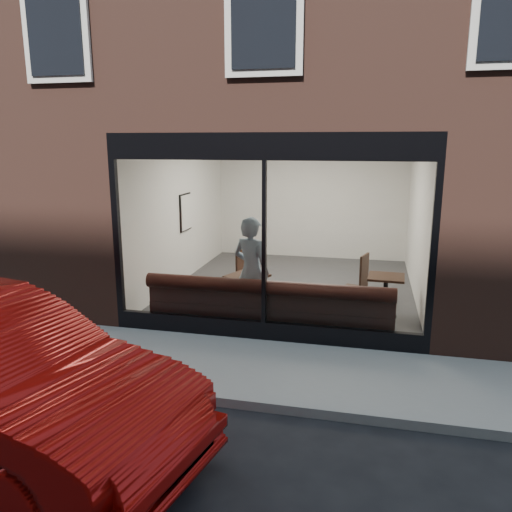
% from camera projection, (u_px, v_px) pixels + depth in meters
% --- Properties ---
extents(ground, '(120.00, 120.00, 0.00)m').
position_uv_depth(ground, '(228.00, 404.00, 5.98)').
color(ground, black).
rests_on(ground, ground).
extents(sidewalk_near, '(40.00, 2.00, 0.01)m').
position_uv_depth(sidewalk_near, '(248.00, 367.00, 6.92)').
color(sidewalk_near, gray).
rests_on(sidewalk_near, ground).
extents(kerb_near, '(40.00, 0.10, 0.12)m').
position_uv_depth(kerb_near, '(227.00, 401.00, 5.92)').
color(kerb_near, gray).
rests_on(kerb_near, ground).
extents(host_building_pier_left, '(2.50, 12.00, 3.20)m').
position_uv_depth(host_building_pier_left, '(178.00, 195.00, 14.04)').
color(host_building_pier_left, brown).
rests_on(host_building_pier_left, ground).
extents(host_building_pier_right, '(2.50, 12.00, 3.20)m').
position_uv_depth(host_building_pier_right, '(462.00, 202.00, 12.39)').
color(host_building_pier_right, brown).
rests_on(host_building_pier_right, ground).
extents(host_building_backfill, '(5.00, 6.00, 3.20)m').
position_uv_depth(host_building_backfill, '(322.00, 189.00, 16.07)').
color(host_building_backfill, brown).
rests_on(host_building_backfill, ground).
extents(cafe_floor, '(6.00, 6.00, 0.00)m').
position_uv_depth(cafe_floor, '(293.00, 287.00, 10.72)').
color(cafe_floor, '#2D2D30').
rests_on(cafe_floor, ground).
extents(cafe_ceiling, '(6.00, 6.00, 0.00)m').
position_uv_depth(cafe_ceiling, '(295.00, 136.00, 10.01)').
color(cafe_ceiling, white).
rests_on(cafe_ceiling, host_building_upper).
extents(cafe_wall_back, '(5.00, 0.00, 5.00)m').
position_uv_depth(cafe_wall_back, '(311.00, 199.00, 13.21)').
color(cafe_wall_back, silver).
rests_on(cafe_wall_back, ground).
extents(cafe_wall_left, '(0.00, 6.00, 6.00)m').
position_uv_depth(cafe_wall_left, '(181.00, 210.00, 10.91)').
color(cafe_wall_left, silver).
rests_on(cafe_wall_left, ground).
extents(cafe_wall_right, '(0.00, 6.00, 6.00)m').
position_uv_depth(cafe_wall_right, '(419.00, 218.00, 9.82)').
color(cafe_wall_right, silver).
rests_on(cafe_wall_right, ground).
extents(storefront_kick, '(5.00, 0.10, 0.30)m').
position_uv_depth(storefront_kick, '(264.00, 330.00, 7.89)').
color(storefront_kick, black).
rests_on(storefront_kick, ground).
extents(storefront_header, '(5.00, 0.10, 0.40)m').
position_uv_depth(storefront_header, '(265.00, 146.00, 7.25)').
color(storefront_header, black).
rests_on(storefront_header, host_building_upper).
extents(storefront_mullion, '(0.06, 0.10, 2.50)m').
position_uv_depth(storefront_mullion, '(264.00, 244.00, 7.58)').
color(storefront_mullion, black).
rests_on(storefront_mullion, storefront_kick).
extents(storefront_glass, '(4.80, 0.00, 4.80)m').
position_uv_depth(storefront_glass, '(264.00, 244.00, 7.55)').
color(storefront_glass, white).
rests_on(storefront_glass, storefront_kick).
extents(banquette, '(4.00, 0.55, 0.45)m').
position_uv_depth(banquette, '(269.00, 318.00, 8.25)').
color(banquette, '#341713').
rests_on(banquette, cafe_floor).
extents(person, '(0.80, 0.66, 1.86)m').
position_uv_depth(person, '(251.00, 271.00, 8.40)').
color(person, '#86A3B8').
rests_on(person, cafe_floor).
extents(cafe_table_left, '(0.83, 0.83, 0.04)m').
position_uv_depth(cafe_table_left, '(247.00, 276.00, 8.84)').
color(cafe_table_left, black).
rests_on(cafe_table_left, cafe_floor).
extents(cafe_table_right, '(0.65, 0.65, 0.04)m').
position_uv_depth(cafe_table_right, '(386.00, 277.00, 8.78)').
color(cafe_table_right, black).
rests_on(cafe_table_right, cafe_floor).
extents(cafe_chair_left, '(0.56, 0.56, 0.04)m').
position_uv_depth(cafe_chair_left, '(235.00, 281.00, 10.33)').
color(cafe_chair_left, black).
rests_on(cafe_chair_left, cafe_floor).
extents(cafe_chair_right, '(0.55, 0.55, 0.04)m').
position_uv_depth(cafe_chair_right, '(354.00, 289.00, 9.84)').
color(cafe_chair_right, black).
rests_on(cafe_chair_right, cafe_floor).
extents(wall_poster, '(0.02, 0.58, 0.77)m').
position_uv_depth(wall_poster, '(186.00, 212.00, 11.10)').
color(wall_poster, white).
rests_on(wall_poster, cafe_wall_left).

